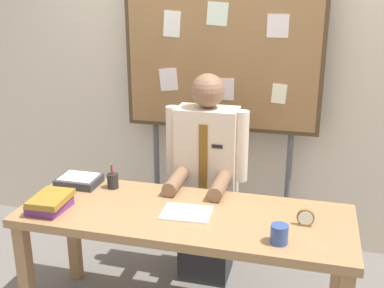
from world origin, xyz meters
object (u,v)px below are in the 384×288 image
(book_stack, at_px, (50,202))
(paper_tray, at_px, (79,181))
(desk, at_px, (184,227))
(open_notebook, at_px, (187,213))
(pen_holder, at_px, (113,181))
(bulletin_board, at_px, (222,57))
(person, at_px, (206,187))
(coffee_mug, at_px, (279,234))
(desk_clock, at_px, (306,218))

(book_stack, height_order, paper_tray, book_stack)
(desk, height_order, open_notebook, open_notebook)
(desk, height_order, pen_holder, pen_holder)
(bulletin_board, height_order, open_notebook, bulletin_board)
(person, xyz_separation_m, book_stack, (-0.74, -0.72, 0.13))
(book_stack, bearing_deg, pen_holder, 60.00)
(person, bearing_deg, pen_holder, -147.02)
(book_stack, bearing_deg, bulletin_board, 57.34)
(bulletin_board, bearing_deg, paper_tray, -133.78)
(person, relative_size, book_stack, 5.55)
(person, height_order, coffee_mug, person)
(open_notebook, height_order, pen_holder, pen_holder)
(bulletin_board, relative_size, open_notebook, 7.62)
(person, distance_m, pen_holder, 0.64)
(open_notebook, bearing_deg, book_stack, -169.04)
(desk, bearing_deg, person, 90.00)
(open_notebook, relative_size, desk_clock, 2.92)
(bulletin_board, relative_size, book_stack, 7.95)
(bulletin_board, distance_m, desk_clock, 1.37)
(person, bearing_deg, desk, -90.00)
(desk_clock, height_order, pen_holder, pen_holder)
(desk, xyz_separation_m, bulletin_board, (-0.00, 0.99, 0.82))
(desk, relative_size, open_notebook, 6.89)
(open_notebook, bearing_deg, person, 91.82)
(desk_clock, height_order, paper_tray, desk_clock)
(desk, relative_size, bulletin_board, 0.90)
(open_notebook, distance_m, pen_holder, 0.59)
(open_notebook, relative_size, pen_holder, 1.70)
(open_notebook, relative_size, paper_tray, 1.05)
(person, xyz_separation_m, bulletin_board, (-0.00, 0.44, 0.81))
(desk_clock, xyz_separation_m, pen_holder, (-1.19, 0.20, 0.01))
(desk_clock, bearing_deg, open_notebook, -177.04)
(desk, height_order, desk_clock, desk_clock)
(paper_tray, bearing_deg, person, 24.72)
(desk, relative_size, desk_clock, 20.11)
(coffee_mug, bearing_deg, desk_clock, 61.70)
(book_stack, relative_size, desk_clock, 2.80)
(person, bearing_deg, open_notebook, -88.18)
(bulletin_board, height_order, coffee_mug, bulletin_board)
(book_stack, distance_m, pen_holder, 0.44)
(desk, xyz_separation_m, open_notebook, (0.02, -0.02, 0.10))
(desk, relative_size, book_stack, 7.18)
(desk, distance_m, pen_holder, 0.58)
(desk_clock, xyz_separation_m, coffee_mug, (-0.12, -0.22, 0.01))
(book_stack, distance_m, coffee_mug, 1.29)
(desk, height_order, coffee_mug, coffee_mug)
(coffee_mug, xyz_separation_m, pen_holder, (-1.07, 0.42, 0.00))
(book_stack, relative_size, paper_tray, 1.00)
(open_notebook, bearing_deg, coffee_mug, -19.73)
(person, xyz_separation_m, paper_tray, (-0.76, -0.35, 0.11))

